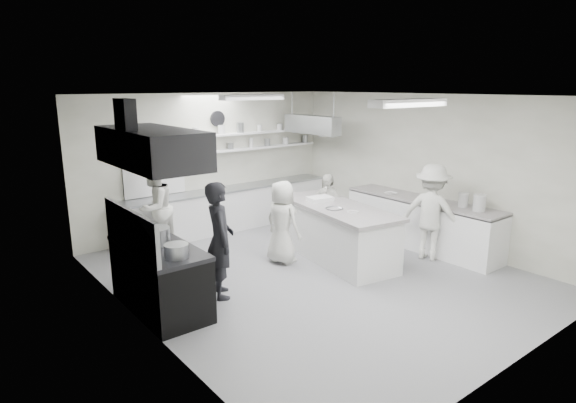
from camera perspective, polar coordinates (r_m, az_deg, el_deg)
floor at (r=8.42m, az=3.10°, el=-8.60°), size 6.00×7.00×0.02m
ceiling at (r=7.80m, az=3.39°, el=12.40°), size 6.00×7.00×0.02m
wall_back at (r=10.80m, az=-9.19°, el=4.54°), size 6.00×0.04×3.00m
wall_front at (r=5.92m, az=26.34°, el=-4.25°), size 6.00×0.04×3.00m
wall_left at (r=6.45m, az=-17.19°, el=-2.05°), size 0.04×7.00×3.00m
wall_right at (r=10.18m, az=16.01°, el=3.64°), size 0.04×7.00×3.00m
stove at (r=7.27m, az=-14.82°, el=-8.85°), size 0.80×1.80×0.90m
exhaust_hood at (r=6.79m, az=-15.79°, el=6.15°), size 0.85×2.00×0.50m
back_counter at (r=10.91m, az=-6.84°, el=-0.88°), size 5.00×0.60×0.92m
shelf_lower at (r=11.01m, az=-5.72°, el=6.13°), size 4.20×0.26×0.04m
shelf_upper at (r=10.97m, az=-5.76°, el=7.94°), size 4.20×0.26×0.04m
pass_through_window at (r=10.23m, az=-15.49°, el=3.43°), size 1.30×0.04×1.00m
wall_clock at (r=10.76m, az=-8.34°, el=9.63°), size 0.32×0.05×0.32m
right_counter at (r=10.02m, az=15.37°, el=-2.53°), size 0.74×3.30×0.94m
pot_rack at (r=10.96m, az=2.81°, el=9.04°), size 0.30×1.60×0.40m
light_fixture_front at (r=6.57m, az=14.07°, el=11.19°), size 1.30×0.25×0.10m
light_fixture_rear at (r=9.23m, az=-4.24°, el=12.14°), size 1.30×0.25×0.10m
prep_island at (r=9.07m, az=5.66°, el=-3.72°), size 1.37×2.73×0.96m
stove_pot at (r=7.14m, az=-15.37°, el=-4.13°), size 0.42×0.42×0.29m
cook_stove at (r=7.38m, az=-8.04°, el=-4.52°), size 0.64×0.76×1.79m
cook_back at (r=9.56m, az=-15.40°, el=-0.72°), size 1.09×1.04×1.77m
cook_island_left at (r=8.73m, az=-0.69°, el=-2.45°), size 0.60×0.81×1.51m
cook_island_right at (r=9.80m, az=4.63°, el=-0.89°), size 0.56×0.91×1.45m
cook_right at (r=9.26m, az=16.53°, el=-1.22°), size 1.00×1.30×1.78m
bowl_island_a at (r=8.68m, az=5.44°, el=-0.97°), size 0.29×0.29×0.07m
bowl_island_b at (r=8.51m, az=7.63°, el=-1.35°), size 0.25×0.25×0.06m
bowl_right at (r=10.23m, az=11.99°, el=0.89°), size 0.27×0.27×0.06m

